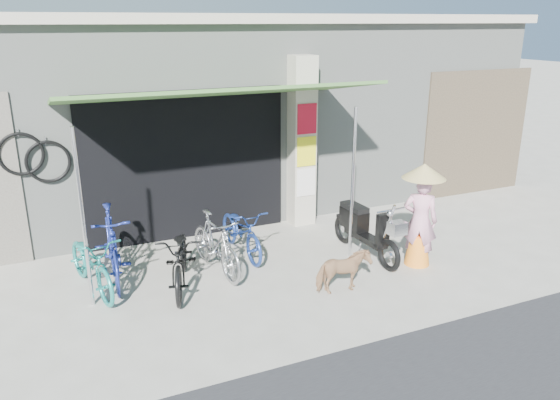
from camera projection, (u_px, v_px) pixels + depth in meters
name	position (u px, v px, depth m)	size (l,w,h in m)	color
ground	(322.00, 286.00, 7.67)	(80.00, 80.00, 0.00)	#A8A398
bicycle_shop	(210.00, 106.00, 11.51)	(12.30, 5.30, 3.66)	gray
shop_pillar	(301.00, 142.00, 9.65)	(0.42, 0.44, 3.00)	#B9B19E
awning	(219.00, 95.00, 7.95)	(4.60, 1.88, 2.72)	#3B652D
neighbour_right	(476.00, 133.00, 11.43)	(2.60, 0.06, 2.60)	brown
bike_teal	(92.00, 262.00, 7.42)	(0.56, 1.61, 0.84)	#1D837C
bike_blue	(112.00, 246.00, 7.70)	(0.50, 1.76, 1.06)	navy
bike_black	(181.00, 258.00, 7.51)	(0.58, 1.65, 0.87)	black
bike_silver	(216.00, 244.00, 7.95)	(0.43, 1.51, 0.91)	#A1A1A6
bike_navy	(242.00, 231.00, 8.60)	(0.53, 1.53, 0.80)	navy
street_dog	(343.00, 272.00, 7.40)	(0.33, 0.73, 0.62)	#A48357
moped	(364.00, 229.00, 8.55)	(0.48, 1.70, 0.96)	black
nun	(421.00, 215.00, 8.12)	(0.64, 0.64, 1.58)	pink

